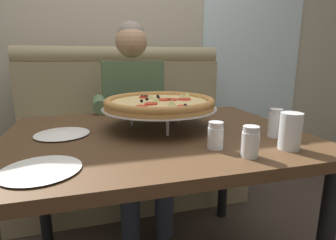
{
  "coord_description": "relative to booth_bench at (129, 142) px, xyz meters",
  "views": [
    {
      "loc": [
        -0.25,
        -1.07,
        1.04
      ],
      "look_at": [
        0.06,
        0.03,
        0.78
      ],
      "focal_mm": 28.76,
      "sensor_mm": 36.0,
      "label": 1
    }
  ],
  "objects": [
    {
      "name": "shaker_oregano",
      "position": [
        0.22,
        -1.3,
        0.38
      ],
      "size": [
        0.06,
        0.06,
        0.1
      ],
      "color": "white",
      "rests_on": "dining_table"
    },
    {
      "name": "plate_near_left",
      "position": [
        -0.4,
        -1.24,
        0.35
      ],
      "size": [
        0.22,
        0.22,
        0.02
      ],
      "color": "white",
      "rests_on": "dining_table"
    },
    {
      "name": "shaker_pepper_flakes",
      "position": [
        0.44,
        -1.13,
        0.38
      ],
      "size": [
        0.05,
        0.05,
        0.11
      ],
      "color": "white",
      "rests_on": "dining_table"
    },
    {
      "name": "shaker_parmesan",
      "position": [
        0.15,
        -1.2,
        0.38
      ],
      "size": [
        0.05,
        0.05,
        0.1
      ],
      "color": "white",
      "rests_on": "dining_table"
    },
    {
      "name": "diner_main",
      "position": [
        0.02,
        -0.27,
        0.31
      ],
      "size": [
        0.54,
        0.64,
        1.27
      ],
      "color": "#2D3342",
      "rests_on": "ground_plane"
    },
    {
      "name": "drinking_glass",
      "position": [
        0.4,
        -1.27,
        0.39
      ],
      "size": [
        0.07,
        0.07,
        0.13
      ],
      "color": "silver",
      "rests_on": "dining_table"
    },
    {
      "name": "booth_bench",
      "position": [
        0.0,
        0.0,
        0.0
      ],
      "size": [
        1.62,
        0.78,
        1.13
      ],
      "color": "#998966",
      "rests_on": "ground_plane"
    },
    {
      "name": "window_panel",
      "position": [
        1.36,
        0.5,
        1.0
      ],
      "size": [
        1.1,
        0.02,
        2.8
      ],
      "primitive_type": "cube",
      "color": "white",
      "rests_on": "ground_plane"
    },
    {
      "name": "dining_table",
      "position": [
        0.0,
        -0.94,
        0.25
      ],
      "size": [
        1.23,
        0.94,
        0.73
      ],
      "color": "#4C331E",
      "rests_on": "ground_plane"
    },
    {
      "name": "patio_chair",
      "position": [
        1.39,
        1.07,
        0.13
      ],
      "size": [
        0.43,
        0.43,
        0.86
      ],
      "color": "black",
      "rests_on": "ground_plane"
    },
    {
      "name": "pizza",
      "position": [
        0.04,
        -0.86,
        0.45
      ],
      "size": [
        0.51,
        0.51,
        0.14
      ],
      "color": "silver",
      "rests_on": "dining_table"
    },
    {
      "name": "back_wall_with_window",
      "position": [
        0.0,
        0.57,
        1.0
      ],
      "size": [
        6.0,
        0.12,
        2.8
      ],
      "primitive_type": "cube",
      "color": "#BCB29E",
      "rests_on": "ground_plane"
    },
    {
      "name": "plate_near_right",
      "position": [
        -0.38,
        -0.88,
        0.35
      ],
      "size": [
        0.22,
        0.22,
        0.02
      ],
      "color": "white",
      "rests_on": "dining_table"
    }
  ]
}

